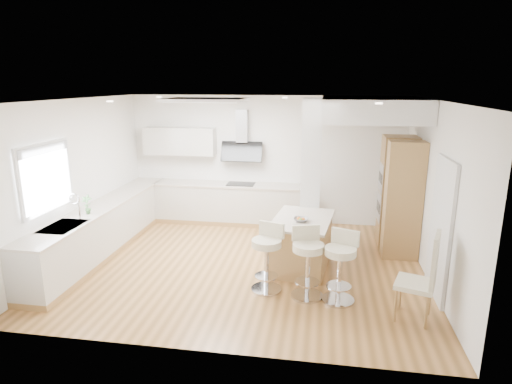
% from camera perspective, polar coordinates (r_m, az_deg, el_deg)
% --- Properties ---
extents(ground, '(6.00, 6.00, 0.00)m').
position_cam_1_polar(ground, '(7.52, -1.44, -9.66)').
color(ground, '#AE7840').
rests_on(ground, ground).
extents(ceiling, '(6.00, 5.00, 0.02)m').
position_cam_1_polar(ceiling, '(7.52, -1.44, -9.66)').
color(ceiling, white).
rests_on(ceiling, ground).
extents(wall_back, '(6.00, 0.04, 2.80)m').
position_cam_1_polar(wall_back, '(9.48, 1.26, 4.29)').
color(wall_back, white).
rests_on(wall_back, ground).
extents(wall_left, '(0.04, 5.00, 2.80)m').
position_cam_1_polar(wall_left, '(8.16, -22.71, 1.49)').
color(wall_left, white).
rests_on(wall_left, ground).
extents(wall_right, '(0.04, 5.00, 2.80)m').
position_cam_1_polar(wall_right, '(7.16, 22.80, -0.20)').
color(wall_right, white).
rests_on(wall_right, ground).
extents(skylight, '(4.10, 2.10, 0.06)m').
position_cam_1_polar(skylight, '(7.64, -6.71, 12.09)').
color(skylight, silver).
rests_on(skylight, ground).
extents(window_left, '(0.06, 1.28, 1.07)m').
position_cam_1_polar(window_left, '(7.34, -26.26, 2.13)').
color(window_left, white).
rests_on(window_left, ground).
extents(doorway_right, '(0.05, 1.00, 2.10)m').
position_cam_1_polar(doorway_right, '(6.71, 23.41, -4.78)').
color(doorway_right, '#474138').
rests_on(doorway_right, ground).
extents(counter_left, '(0.63, 4.50, 1.35)m').
position_cam_1_polar(counter_left, '(8.44, -19.54, -4.45)').
color(counter_left, '#A98048').
rests_on(counter_left, ground).
extents(counter_back, '(3.62, 0.63, 2.50)m').
position_cam_1_polar(counter_back, '(9.53, -4.44, -0.03)').
color(counter_back, '#A98048').
rests_on(counter_back, ground).
extents(pillar, '(0.35, 0.35, 2.80)m').
position_cam_1_polar(pillar, '(7.88, 7.30, 2.08)').
color(pillar, silver).
rests_on(pillar, ground).
extents(soffit, '(1.78, 2.20, 0.40)m').
position_cam_1_polar(soffit, '(8.20, 15.16, 10.66)').
color(soffit, white).
rests_on(soffit, ground).
extents(oven_column, '(0.63, 1.21, 2.10)m').
position_cam_1_polar(oven_column, '(8.35, 18.51, -0.33)').
color(oven_column, '#A98048').
rests_on(oven_column, ground).
extents(peninsula, '(1.10, 1.51, 0.92)m').
position_cam_1_polar(peninsula, '(7.35, 6.11, -6.70)').
color(peninsula, '#A98048').
rests_on(peninsula, ground).
extents(bar_stool_a, '(0.59, 0.59, 1.04)m').
position_cam_1_polar(bar_stool_a, '(6.46, 1.50, -8.24)').
color(bar_stool_a, silver).
rests_on(bar_stool_a, ground).
extents(bar_stool_b, '(0.58, 0.58, 1.05)m').
position_cam_1_polar(bar_stool_b, '(6.31, 6.89, -8.81)').
color(bar_stool_b, silver).
rests_on(bar_stool_b, ground).
extents(bar_stool_c, '(0.61, 0.61, 1.04)m').
position_cam_1_polar(bar_stool_c, '(6.26, 11.19, -9.24)').
color(bar_stool_c, silver).
rests_on(bar_stool_c, ground).
extents(dining_chair, '(0.60, 0.60, 1.23)m').
position_cam_1_polar(dining_chair, '(6.04, 21.57, -10.21)').
color(dining_chair, beige).
rests_on(dining_chair, ground).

